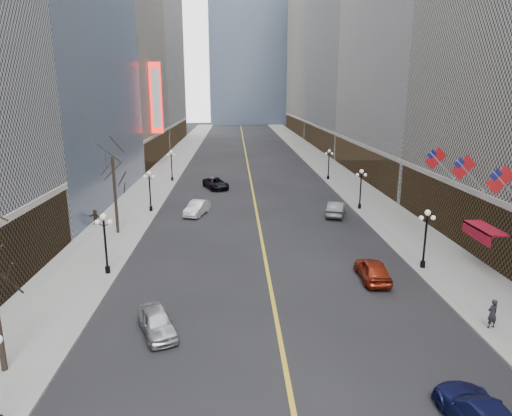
{
  "coord_description": "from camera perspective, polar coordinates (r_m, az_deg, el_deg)",
  "views": [
    {
      "loc": [
        -2.34,
        -1.8,
        13.1
      ],
      "look_at": [
        -1.27,
        21.3,
        7.18
      ],
      "focal_mm": 32.0,
      "sensor_mm": 36.0,
      "label": 1
    }
  ],
  "objects": [
    {
      "name": "streetlamp_east_2",
      "position": [
        52.76,
        12.97,
        2.84
      ],
      "size": [
        1.26,
        0.44,
        4.52
      ],
      "color": "black",
      "rests_on": "sidewalk_east"
    },
    {
      "name": "car_sb_far",
      "position": [
        50.21,
        9.97,
        -0.05
      ],
      "size": [
        3.08,
        5.14,
        1.6
      ],
      "primitive_type": "imported",
      "rotation": [
        0.0,
        0.0,
        2.83
      ],
      "color": "#565B5F",
      "rests_on": "ground"
    },
    {
      "name": "streetlamp_east_3",
      "position": [
        70.0,
        9.08,
        5.8
      ],
      "size": [
        1.26,
        0.44,
        4.52
      ],
      "color": "black",
      "rests_on": "sidewalk_east"
    },
    {
      "name": "tree_west_far",
      "position": [
        43.8,
        -17.43,
        4.68
      ],
      "size": [
        3.6,
        3.6,
        7.92
      ],
      "color": "#2D231C",
      "rests_on": "sidewalk_west"
    },
    {
      "name": "streetlamp_west_3",
      "position": [
        69.21,
        -10.52,
        5.64
      ],
      "size": [
        1.26,
        0.44,
        4.52
      ],
      "color": "black",
      "rests_on": "sidewalk_west"
    },
    {
      "name": "car_nb_mid",
      "position": [
        50.18,
        -7.37,
        -0.0
      ],
      "size": [
        2.85,
        4.87,
        1.52
      ],
      "primitive_type": "imported",
      "rotation": [
        0.0,
        0.0,
        -0.29
      ],
      "color": "#BCBCBE",
      "rests_on": "ground"
    },
    {
      "name": "lane_line",
      "position": [
        82.87,
        -1.0,
        5.26
      ],
      "size": [
        0.25,
        200.0,
        0.02
      ],
      "primitive_type": "cube",
      "color": "gold",
      "rests_on": "ground"
    },
    {
      "name": "car_sb_mid",
      "position": [
        33.83,
        14.36,
        -7.47
      ],
      "size": [
        1.96,
        4.63,
        1.56
      ],
      "primitive_type": "imported",
      "rotation": [
        0.0,
        0.0,
        3.12
      ],
      "color": "maroon",
      "rests_on": "ground"
    },
    {
      "name": "ped_ne_corner",
      "position": [
        29.42,
        27.44,
        -11.63
      ],
      "size": [
        0.72,
        0.6,
        1.73
      ],
      "primitive_type": "imported",
      "rotation": [
        0.0,
        0.0,
        3.39
      ],
      "color": "black",
      "rests_on": "sidewalk_east"
    },
    {
      "name": "bldg_east_c",
      "position": [
        113.05,
        14.79,
        19.53
      ],
      "size": [
        26.6,
        40.6,
        48.8
      ],
      "color": "#99999B",
      "rests_on": "ground"
    },
    {
      "name": "sidewalk_west",
      "position": [
        73.9,
        -11.71,
        3.9
      ],
      "size": [
        6.0,
        230.0,
        0.15
      ],
      "primitive_type": "cube",
      "color": "gray",
      "rests_on": "ground"
    },
    {
      "name": "awning_c",
      "position": [
        38.1,
        26.45,
        -2.44
      ],
      "size": [
        1.4,
        4.0,
        0.93
      ],
      "color": "maroon",
      "rests_on": "ground"
    },
    {
      "name": "streetlamp_west_1",
      "position": [
        34.71,
        -18.37,
        -3.49
      ],
      "size": [
        1.26,
        0.44,
        4.52
      ],
      "color": "black",
      "rests_on": "sidewalk_west"
    },
    {
      "name": "sidewalk_east",
      "position": [
        74.78,
        10.05,
        4.1
      ],
      "size": [
        6.0,
        230.0,
        0.15
      ],
      "primitive_type": "cube",
      "color": "gray",
      "rests_on": "ground"
    },
    {
      "name": "bldg_west_c",
      "position": [
        93.75,
        -21.15,
        20.86
      ],
      "size": [
        26.6,
        30.6,
        50.8
      ],
      "color": "#A69E89",
      "rests_on": "ground"
    },
    {
      "name": "streetlamp_west_2",
      "position": [
        51.7,
        -13.15,
        2.6
      ],
      "size": [
        1.26,
        0.44,
        4.52
      ],
      "color": "black",
      "rests_on": "sidewalk_west"
    },
    {
      "name": "bldg_east_d",
      "position": [
        155.26,
        10.02,
        20.83
      ],
      "size": [
        26.6,
        46.6,
        62.8
      ],
      "color": "#A69E89",
      "rests_on": "ground"
    },
    {
      "name": "flag_3",
      "position": [
        34.27,
        28.44,
        2.85
      ],
      "size": [
        2.87,
        0.12,
        2.87
      ],
      "color": "#B2B2B7",
      "rests_on": "ground"
    },
    {
      "name": "theatre_marquee",
      "position": [
        82.92,
        -12.38,
        13.27
      ],
      "size": [
        2.0,
        0.55,
        12.0
      ],
      "color": "red",
      "rests_on": "ground"
    },
    {
      "name": "car_nb_near",
      "position": [
        26.63,
        -12.28,
        -13.75
      ],
      "size": [
        3.08,
        4.43,
        1.4
      ],
      "primitive_type": "imported",
      "rotation": [
        0.0,
        0.0,
        0.39
      ],
      "color": "#ABADB3",
      "rests_on": "ground"
    },
    {
      "name": "streetlamp_east_1",
      "position": [
        36.26,
        20.46,
        -2.92
      ],
      "size": [
        1.26,
        0.44,
        4.52
      ],
      "color": "black",
      "rests_on": "sidewalk_east"
    },
    {
      "name": "ped_west_far",
      "position": [
        48.37,
        -19.45,
        -1.08
      ],
      "size": [
        1.44,
        1.05,
        1.53
      ],
      "primitive_type": "imported",
      "rotation": [
        0.0,
        0.0,
        -0.51
      ],
      "color": "black",
      "rests_on": "sidewalk_west"
    },
    {
      "name": "flag_4",
      "position": [
        38.57,
        24.71,
        4.37
      ],
      "size": [
        2.87,
        0.12,
        2.87
      ],
      "color": "#B2B2B7",
      "rests_on": "ground"
    },
    {
      "name": "car_nb_far",
      "position": [
        63.58,
        -5.03,
        3.09
      ],
      "size": [
        4.25,
        5.89,
        1.49
      ],
      "primitive_type": "imported",
      "rotation": [
        0.0,
        0.0,
        0.37
      ],
      "color": "black",
      "rests_on": "ground"
    },
    {
      "name": "flag_5",
      "position": [
        43.02,
        21.72,
        5.57
      ],
      "size": [
        2.87,
        0.12,
        2.87
      ],
      "color": "#B2B2B7",
      "rests_on": "ground"
    }
  ]
}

